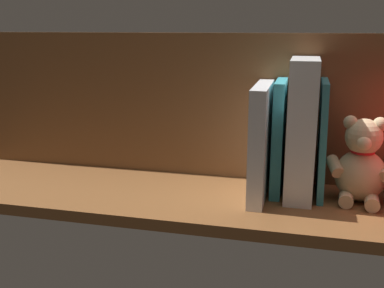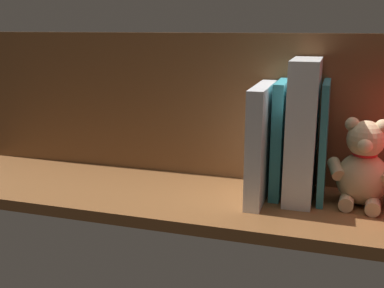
{
  "view_description": "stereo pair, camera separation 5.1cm",
  "coord_description": "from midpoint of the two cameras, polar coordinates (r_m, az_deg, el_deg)",
  "views": [
    {
      "loc": [
        -21.02,
        84.69,
        32.28
      ],
      "look_at": [
        0.0,
        0.0,
        10.01
      ],
      "focal_mm": 43.31,
      "sensor_mm": 36.0,
      "label": 1
    },
    {
      "loc": [
        -25.94,
        83.32,
        32.28
      ],
      "look_at": [
        0.0,
        0.0,
        10.01
      ],
      "focal_mm": 43.31,
      "sensor_mm": 36.0,
      "label": 2
    }
  ],
  "objects": [
    {
      "name": "ground_plane",
      "position": [
        0.93,
        1.58,
        -6.63
      ],
      "size": [
        112.39,
        29.05,
        2.2
      ],
      "primitive_type": "cube",
      "color": "brown"
    },
    {
      "name": "book_6",
      "position": [
        0.89,
        10.12,
        0.21
      ],
      "size": [
        2.94,
        18.2,
        21.73
      ],
      "primitive_type": "cube",
      "color": "silver",
      "rests_on": "ground_plane"
    },
    {
      "name": "teddy_bear",
      "position": [
        0.91,
        21.86,
        -2.71
      ],
      "size": [
        13.19,
        10.87,
        16.3
      ],
      "rotation": [
        0.0,
        0.0,
        -0.08
      ],
      "color": "#D1B284",
      "rests_on": "ground_plane"
    },
    {
      "name": "shelf_back_panel",
      "position": [
        1.01,
        3.55,
        4.66
      ],
      "size": [
        112.39,
        1.5,
        30.95
      ],
      "primitive_type": "cube",
      "color": "brown",
      "rests_on": "ground_plane"
    },
    {
      "name": "book_5",
      "position": [
        0.92,
        12.33,
        0.65
      ],
      "size": [
        2.08,
        12.27,
        22.26
      ],
      "primitive_type": "cube",
      "rotation": [
        0.0,
        -0.0,
        0.0
      ],
      "color": "teal",
      "rests_on": "ground_plane"
    },
    {
      "name": "dictionary_thick_white",
      "position": [
        0.9,
        15.06,
        1.6
      ],
      "size": [
        5.2,
        14.53,
        26.55
      ],
      "primitive_type": "cube",
      "color": "white",
      "rests_on": "ground_plane"
    },
    {
      "name": "book_4",
      "position": [
        0.91,
        17.47,
        0.32
      ],
      "size": [
        1.59,
        12.53,
        22.49
      ],
      "primitive_type": "cube",
      "rotation": [
        0.0,
        0.02,
        0.0
      ],
      "color": "teal",
      "rests_on": "ground_plane"
    }
  ]
}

